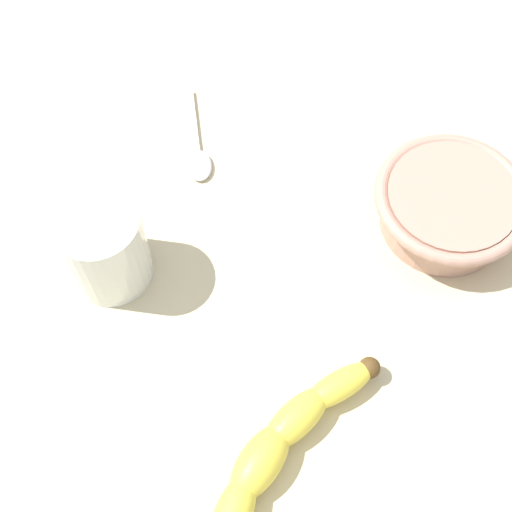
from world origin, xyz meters
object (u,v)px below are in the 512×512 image
object	(u,v)px
banana	(270,469)
teaspoon	(199,160)
ceramic_bowl	(448,206)
smoothie_glass	(104,247)

from	to	relation	value
banana	teaspoon	bearing A→B (deg)	-133.36
banana	ceramic_bowl	distance (cm)	27.54
ceramic_bowl	teaspoon	bearing A→B (deg)	-73.38
ceramic_bowl	teaspoon	world-z (taller)	ceramic_bowl
banana	teaspoon	size ratio (longest dim) A/B	2.54
smoothie_glass	ceramic_bowl	distance (cm)	30.07
teaspoon	banana	bearing A→B (deg)	4.97
banana	ceramic_bowl	size ratio (longest dim) A/B	1.77
teaspoon	smoothie_glass	bearing A→B (deg)	-38.91
banana	ceramic_bowl	xyz separation A→B (cm)	(-27.49, 0.99, 1.26)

